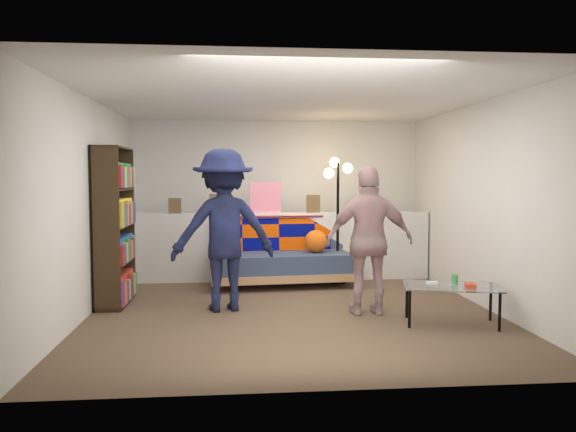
% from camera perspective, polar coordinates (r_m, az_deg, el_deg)
% --- Properties ---
extents(ground, '(5.00, 5.00, 0.00)m').
position_cam_1_polar(ground, '(6.57, 0.33, -9.42)').
color(ground, brown).
rests_on(ground, ground).
extents(room_shell, '(4.60, 5.05, 2.45)m').
position_cam_1_polar(room_shell, '(6.86, -0.06, 5.23)').
color(room_shell, silver).
rests_on(room_shell, ground).
extents(half_wall_ledge, '(4.45, 0.15, 1.00)m').
position_cam_1_polar(half_wall_ledge, '(8.25, -0.90, -3.14)').
color(half_wall_ledge, silver).
rests_on(half_wall_ledge, ground).
extents(ledge_decor, '(2.97, 0.02, 0.45)m').
position_cam_1_polar(ledge_decor, '(8.15, -2.48, 1.55)').
color(ledge_decor, brown).
rests_on(ledge_decor, half_wall_ledge).
extents(futon_sofa, '(2.07, 1.12, 0.86)m').
position_cam_1_polar(futon_sofa, '(7.94, -0.57, -4.14)').
color(futon_sofa, tan).
rests_on(futon_sofa, ground).
extents(bookshelf, '(0.31, 0.94, 1.88)m').
position_cam_1_polar(bookshelf, '(7.02, -17.24, -1.49)').
color(bookshelf, black).
rests_on(bookshelf, ground).
extents(coffee_table, '(1.07, 0.75, 0.50)m').
position_cam_1_polar(coffee_table, '(6.07, 16.33, -7.03)').
color(coffee_table, black).
rests_on(coffee_table, ground).
extents(floor_lamp, '(0.42, 0.35, 1.80)m').
position_cam_1_polar(floor_lamp, '(8.06, 5.02, 2.22)').
color(floor_lamp, black).
rests_on(floor_lamp, ground).
extents(person_left, '(1.30, 0.90, 1.84)m').
position_cam_1_polar(person_left, '(6.43, -6.56, -1.43)').
color(person_left, black).
rests_on(person_left, ground).
extents(person_right, '(0.97, 0.41, 1.64)m').
position_cam_1_polar(person_right, '(6.26, 8.29, -2.49)').
color(person_right, pink).
rests_on(person_right, ground).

